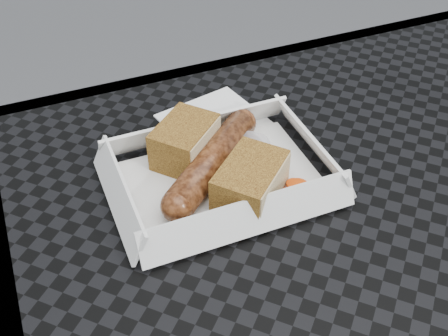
# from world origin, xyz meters

# --- Properties ---
(patio_table) EXTENTS (0.80, 0.80, 0.74)m
(patio_table) POSITION_xyz_m (0.00, 0.00, 0.67)
(patio_table) COLOR black
(patio_table) RESTS_ON ground
(food_tray) EXTENTS (0.22, 0.15, 0.00)m
(food_tray) POSITION_xyz_m (-0.14, 0.14, 0.75)
(food_tray) COLOR white
(food_tray) RESTS_ON patio_table
(bratwurst) EXTENTS (0.16, 0.14, 0.04)m
(bratwurst) POSITION_xyz_m (-0.14, 0.16, 0.77)
(bratwurst) COLOR brown
(bratwurst) RESTS_ON food_tray
(bread_near) EXTENTS (0.09, 0.09, 0.05)m
(bread_near) POSITION_xyz_m (-0.16, 0.20, 0.77)
(bread_near) COLOR olive
(bread_near) RESTS_ON food_tray
(bread_far) EXTENTS (0.10, 0.10, 0.04)m
(bread_far) POSITION_xyz_m (-0.12, 0.11, 0.77)
(bread_far) COLOR olive
(bread_far) RESTS_ON food_tray
(veg_garnish) EXTENTS (0.03, 0.03, 0.00)m
(veg_garnish) POSITION_xyz_m (-0.08, 0.09, 0.75)
(veg_garnish) COLOR #E24709
(veg_garnish) RESTS_ON food_tray
(napkin) EXTENTS (0.14, 0.14, 0.00)m
(napkin) POSITION_xyz_m (-0.10, 0.25, 0.75)
(napkin) COLOR white
(napkin) RESTS_ON patio_table
(condiment_cup_sauce) EXTENTS (0.05, 0.05, 0.03)m
(condiment_cup_sauce) POSITION_xyz_m (-0.10, 0.16, 0.76)
(condiment_cup_sauce) COLOR maroon
(condiment_cup_sauce) RESTS_ON patio_table
(condiment_cup_empty) EXTENTS (0.05, 0.05, 0.03)m
(condiment_cup_empty) POSITION_xyz_m (-0.09, 0.16, 0.76)
(condiment_cup_empty) COLOR silver
(condiment_cup_empty) RESTS_ON patio_table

